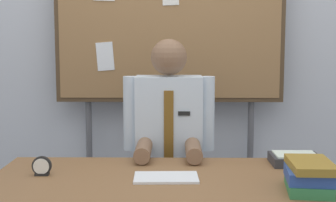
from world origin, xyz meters
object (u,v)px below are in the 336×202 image
(desk, at_px, (168,195))
(paper_tray, at_px, (295,159))
(book_stack, at_px, (310,176))
(desk_clock, at_px, (42,167))
(person, at_px, (169,164))
(bulletin_board, at_px, (170,29))
(open_notebook, at_px, (166,178))

(desk, xyz_separation_m, paper_tray, (0.68, 0.26, 0.12))
(book_stack, height_order, desk_clock, book_stack)
(person, bearing_deg, bulletin_board, 90.04)
(desk, xyz_separation_m, person, (0.00, 0.62, -0.00))
(person, bearing_deg, desk, -90.00)
(person, height_order, paper_tray, person)
(book_stack, xyz_separation_m, open_notebook, (-0.63, 0.19, -0.06))
(desk, relative_size, desk_clock, 18.10)
(person, bearing_deg, book_stack, -52.77)
(bulletin_board, height_order, paper_tray, bulletin_board)
(desk, relative_size, open_notebook, 5.62)
(bulletin_board, xyz_separation_m, book_stack, (0.63, -1.30, -0.67))
(desk_clock, bearing_deg, paper_tray, 10.17)
(person, distance_m, open_notebook, 0.65)
(desk, bearing_deg, open_notebook, -108.53)
(open_notebook, bearing_deg, desk, 71.47)
(desk_clock, bearing_deg, person, 43.51)
(open_notebook, bearing_deg, desk_clock, 175.17)
(person, height_order, open_notebook, person)
(bulletin_board, bearing_deg, desk_clock, -120.15)
(open_notebook, bearing_deg, book_stack, -16.45)
(book_stack, height_order, open_notebook, book_stack)
(open_notebook, bearing_deg, person, 89.40)
(book_stack, bearing_deg, desk_clock, 169.14)
(desk, distance_m, open_notebook, 0.10)
(bulletin_board, bearing_deg, desk, -89.98)
(open_notebook, distance_m, desk_clock, 0.61)
(desk, bearing_deg, paper_tray, 21.24)
(paper_tray, bearing_deg, open_notebook, -157.52)
(desk, xyz_separation_m, open_notebook, (-0.01, -0.02, 0.09))
(book_stack, height_order, paper_tray, book_stack)
(person, bearing_deg, open_notebook, -90.60)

